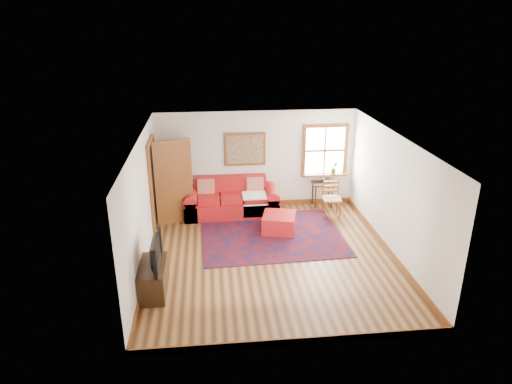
{
  "coord_description": "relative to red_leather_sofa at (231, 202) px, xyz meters",
  "views": [
    {
      "loc": [
        -1.19,
        -8.25,
        4.64
      ],
      "look_at": [
        -0.24,
        0.6,
        1.21
      ],
      "focal_mm": 32.0,
      "sensor_mm": 36.0,
      "label": 1
    }
  ],
  "objects": [
    {
      "name": "framed_artwork",
      "position": [
        0.38,
        0.41,
        1.25
      ],
      "size": [
        1.05,
        0.07,
        0.85
      ],
      "color": "brown",
      "rests_on": "ground"
    },
    {
      "name": "room_envelope",
      "position": [
        0.68,
        -2.29,
        1.35
      ],
      "size": [
        5.04,
        5.54,
        2.52
      ],
      "color": "silver",
      "rests_on": "ground"
    },
    {
      "name": "doorway",
      "position": [
        -1.53,
        -0.52,
        0.77
      ],
      "size": [
        0.89,
        1.08,
        2.14
      ],
      "color": "black",
      "rests_on": "ground"
    },
    {
      "name": "red_leather_sofa",
      "position": [
        0.0,
        0.0,
        0.0
      ],
      "size": [
        2.31,
        0.95,
        0.9
      ],
      "color": "#AE1618",
      "rests_on": "ground"
    },
    {
      "name": "ladder_back_chair",
      "position": [
        2.45,
        -0.37,
        0.2
      ],
      "size": [
        0.46,
        0.44,
        0.93
      ],
      "color": "tan",
      "rests_on": "ground"
    },
    {
      "name": "window",
      "position": [
        2.46,
        0.4,
        1.01
      ],
      "size": [
        1.18,
        0.2,
        1.38
      ],
      "color": "white",
      "rests_on": "ground"
    },
    {
      "name": "red_ottoman",
      "position": [
        1.03,
        -1.14,
        -0.09
      ],
      "size": [
        0.88,
        0.88,
        0.41
      ],
      "primitive_type": "cube",
      "rotation": [
        0.0,
        0.0,
        -0.25
      ],
      "color": "#AE1618",
      "rests_on": "ground"
    },
    {
      "name": "side_table",
      "position": [
        2.38,
        0.23,
        0.23
      ],
      "size": [
        0.54,
        0.41,
        0.65
      ],
      "color": "#321E10",
      "rests_on": "ground"
    },
    {
      "name": "candle_hurricane",
      "position": [
        -1.53,
        -2.95,
        0.33
      ],
      "size": [
        0.12,
        0.12,
        0.18
      ],
      "color": "silver",
      "rests_on": "media_cabinet"
    },
    {
      "name": "television",
      "position": [
        -1.56,
        -3.4,
        0.53
      ],
      "size": [
        0.13,
        0.97,
        0.56
      ],
      "primitive_type": "imported",
      "rotation": [
        0.0,
        0.0,
        1.57
      ],
      "color": "black",
      "rests_on": "media_cabinet"
    },
    {
      "name": "media_cabinet",
      "position": [
        -1.58,
        -3.37,
        -0.03
      ],
      "size": [
        0.45,
        1.0,
        0.55
      ],
      "primitive_type": "cube",
      "color": "#321E10",
      "rests_on": "ground"
    },
    {
      "name": "ground",
      "position": [
        0.68,
        -2.3,
        -0.3
      ],
      "size": [
        5.5,
        5.5,
        0.0
      ],
      "primitive_type": "plane",
      "color": "#462712",
      "rests_on": "ground"
    },
    {
      "name": "persian_rug",
      "position": [
        0.83,
        -1.36,
        -0.29
      ],
      "size": [
        3.24,
        2.64,
        0.02
      ],
      "primitive_type": "cube",
      "rotation": [
        0.0,
        0.0,
        0.04
      ],
      "color": "#590D0C",
      "rests_on": "ground"
    }
  ]
}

